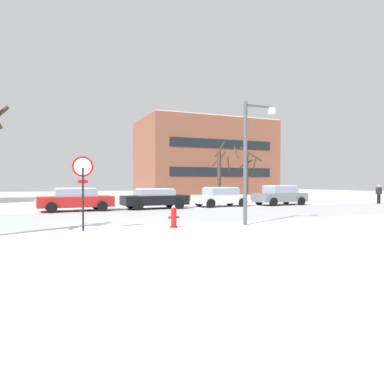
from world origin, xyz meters
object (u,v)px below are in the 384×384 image
(fire_hydrant, at_px, (174,217))
(parked_car_red, at_px, (75,199))
(street_lamp, at_px, (251,149))
(stop_sign, at_px, (83,179))
(parked_car_gray, at_px, (280,195))
(pedestrian_crossing, at_px, (379,193))
(parked_car_black, at_px, (155,198))
(parked_car_white, at_px, (221,197))

(fire_hydrant, height_order, parked_car_red, parked_car_red)
(street_lamp, bearing_deg, fire_hydrant, 175.05)
(stop_sign, distance_m, parked_car_gray, 18.79)
(fire_hydrant, height_order, parked_car_gray, parked_car_gray)
(pedestrian_crossing, bearing_deg, parked_car_gray, 169.32)
(pedestrian_crossing, bearing_deg, parked_car_black, 174.86)
(parked_car_red, xyz_separation_m, parked_car_gray, (15.44, -0.05, 0.04))
(stop_sign, bearing_deg, pedestrian_crossing, 17.93)
(parked_car_gray, relative_size, pedestrian_crossing, 2.68)
(parked_car_white, bearing_deg, parked_car_black, -177.98)
(fire_hydrant, relative_size, parked_car_gray, 0.20)
(street_lamp, bearing_deg, parked_car_gray, 48.31)
(parked_car_black, relative_size, parked_car_white, 1.07)
(parked_car_white, relative_size, pedestrian_crossing, 2.64)
(fire_hydrant, relative_size, pedestrian_crossing, 0.55)
(stop_sign, xyz_separation_m, fire_hydrant, (3.42, -0.35, -1.50))
(stop_sign, relative_size, parked_car_white, 0.66)
(parked_car_black, height_order, parked_car_white, parked_car_white)
(street_lamp, height_order, pedestrian_crossing, street_lamp)
(street_lamp, xyz_separation_m, parked_car_red, (-6.22, 10.40, -2.45))
(pedestrian_crossing, bearing_deg, stop_sign, -162.07)
(street_lamp, xyz_separation_m, parked_car_gray, (9.22, 10.35, -2.41))
(stop_sign, distance_m, parked_car_red, 9.85)
(parked_car_black, bearing_deg, stop_sign, -120.46)
(parked_car_white, bearing_deg, parked_car_red, -178.94)
(parked_car_white, xyz_separation_m, pedestrian_crossing, (13.98, -1.90, 0.19))
(fire_hydrant, relative_size, parked_car_black, 0.19)
(parked_car_white, bearing_deg, fire_hydrant, -125.95)
(street_lamp, height_order, parked_car_gray, street_lamp)
(stop_sign, height_order, street_lamp, street_lamp)
(parked_car_black, bearing_deg, street_lamp, -84.11)
(street_lamp, height_order, parked_car_white, street_lamp)
(parked_car_black, distance_m, pedestrian_crossing, 19.20)
(stop_sign, relative_size, pedestrian_crossing, 1.74)
(stop_sign, bearing_deg, street_lamp, -5.38)
(fire_hydrant, relative_size, parked_car_red, 0.19)
(parked_car_red, distance_m, parked_car_gray, 15.44)
(parked_car_gray, height_order, pedestrian_crossing, pedestrian_crossing)
(parked_car_gray, bearing_deg, pedestrian_crossing, -10.68)
(parked_car_red, height_order, parked_car_black, parked_car_red)
(stop_sign, height_order, pedestrian_crossing, stop_sign)
(fire_hydrant, distance_m, street_lamp, 4.38)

